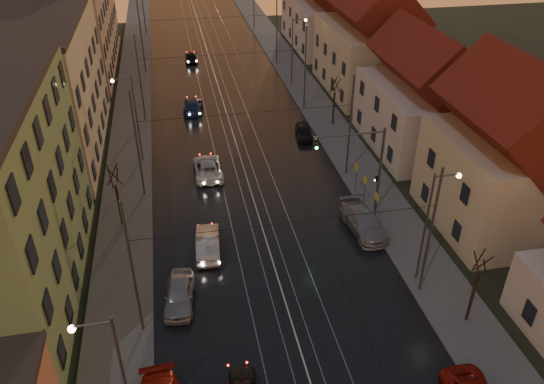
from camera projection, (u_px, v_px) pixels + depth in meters
road at (226, 110)px, 58.04m from camera, size 16.00×120.00×0.04m
sidewalk_left at (132, 117)px, 56.36m from camera, size 4.00×120.00×0.15m
sidewalk_right at (314, 103)px, 59.66m from camera, size 4.00×120.00×0.15m
tram_rail_0 at (205, 111)px, 57.66m from camera, size 0.06×120.00×0.03m
tram_rail_1 at (219, 110)px, 57.90m from camera, size 0.06×120.00×0.03m
tram_rail_2 at (232, 109)px, 58.15m from camera, size 0.06×120.00×0.03m
tram_rail_3 at (245, 108)px, 58.38m from camera, size 0.06×120.00×0.03m
apartment_left_2 at (35, 89)px, 46.99m from camera, size 10.00×20.00×12.00m
apartment_left_3 at (67, 13)px, 66.41m from camera, size 10.00×24.00×14.00m
house_right_1 at (506, 159)px, 37.18m from camera, size 8.67×10.20×10.80m
house_right_2 at (424, 100)px, 48.42m from camera, size 9.18×12.24×9.20m
house_right_3 at (368, 41)px, 60.26m from camera, size 9.18×14.28×11.50m
house_right_4 at (324, 10)px, 75.62m from camera, size 9.18×16.32×10.00m
catenary_pole_l_1 at (133, 271)px, 28.48m from camera, size 0.16×0.16×9.00m
catenary_pole_r_1 at (430, 234)px, 31.32m from camera, size 0.16×0.16×9.00m
catenary_pole_l_2 at (137, 146)px, 40.95m from camera, size 0.16×0.16×9.00m
catenary_pole_r_2 at (350, 127)px, 43.78m from camera, size 0.16×0.16×9.00m
catenary_pole_l_3 at (140, 79)px, 53.41m from camera, size 0.16×0.16×9.00m
catenary_pole_r_3 at (305, 68)px, 56.25m from camera, size 0.16×0.16×9.00m
catenary_pole_l_4 at (141, 38)px, 65.88m from camera, size 0.16×0.16×9.00m
catenary_pole_r_4 at (277, 30)px, 68.71m from camera, size 0.16×0.16×9.00m
catenary_pole_l_5 at (143, 5)px, 80.83m from camera, size 0.16×0.16×9.00m
catenary_pole_r_5 at (254, 0)px, 83.67m from camera, size 0.16×0.16×9.00m
street_lamp_0 at (115, 372)px, 22.38m from camera, size 1.75×0.32×8.00m
street_lamp_1 at (432, 218)px, 32.03m from camera, size 1.75×0.32×8.00m
street_lamp_2 at (132, 111)px, 45.65m from camera, size 1.75×0.32×8.00m
street_lamp_3 at (295, 45)px, 61.94m from camera, size 1.75×0.32×8.00m
traffic_light_mast at (368, 161)px, 38.64m from camera, size 5.30×0.32×7.20m
bare_tree_0 at (118, 197)px, 38.43m from camera, size 1.09×1.09×5.11m
bare_tree_1 at (474, 290)px, 30.16m from camera, size 1.09×1.09×5.11m
bare_tree_2 at (334, 102)px, 53.46m from camera, size 1.09×1.09×5.11m
driving_car_1 at (208, 243)px, 36.69m from camera, size 1.93×4.64×1.49m
driving_car_2 at (208, 168)px, 45.75m from camera, size 2.36×5.08×1.41m
driving_car_3 at (193, 105)px, 57.41m from camera, size 2.50×4.98×1.39m
driving_car_4 at (191, 57)px, 71.66m from camera, size 1.85×4.11×1.37m
parked_left_3 at (179, 294)px, 32.39m from camera, size 2.24×4.46×1.46m
parked_right_1 at (364, 222)px, 38.77m from camera, size 2.56×5.47×1.55m
parked_right_2 at (304, 132)px, 51.96m from camera, size 1.93×3.85×1.26m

